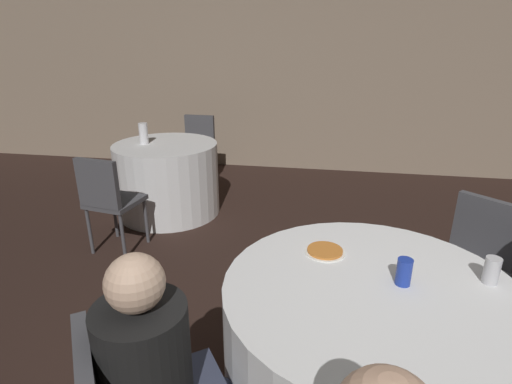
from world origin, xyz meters
name	(u,v)px	position (x,y,z in m)	size (l,w,h in m)	color
wall_back	(356,69)	(0.00, 4.14, 1.40)	(16.00, 0.06, 2.80)	gray
table_near	(364,356)	(-0.11, 0.04, 0.38)	(1.30, 1.30, 0.76)	white
table_far	(168,179)	(-1.96, 2.29, 0.38)	(1.07, 1.07, 0.76)	white
chair_near_northeast	(475,255)	(0.59, 0.84, 0.54)	(0.56, 0.56, 0.87)	#47474C
chair_far_north	(198,143)	(-1.92, 3.24, 0.54)	(0.42, 0.42, 0.87)	#47474C
chair_far_south	(107,196)	(-2.12, 1.36, 0.54)	(0.46, 0.46, 0.87)	#47474C
pizza_plate_near	(325,251)	(-0.32, 0.31, 0.77)	(0.20, 0.20, 0.02)	white
soda_can_blue	(404,272)	(0.02, 0.08, 0.82)	(0.07, 0.07, 0.12)	#1E38A5
soda_can_silver	(492,270)	(0.40, 0.16, 0.82)	(0.07, 0.07, 0.12)	silver
bottle_far	(143,133)	(-2.18, 2.27, 0.86)	(0.09, 0.09, 0.21)	white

